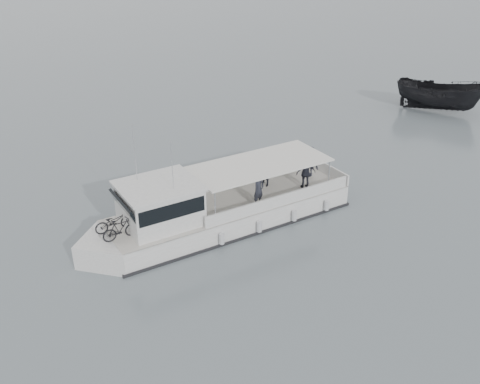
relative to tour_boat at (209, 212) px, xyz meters
name	(u,v)px	position (x,y,z in m)	size (l,w,h in m)	color
ground	(161,232)	(-2.23, 0.71, -0.96)	(1400.00, 1400.00, 0.00)	slate
tour_boat	(209,212)	(0.00, 0.00, 0.00)	(14.10, 4.99, 5.86)	white
dark_motorboat	(439,95)	(22.75, 9.59, 0.31)	(2.48, 6.60, 2.55)	black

